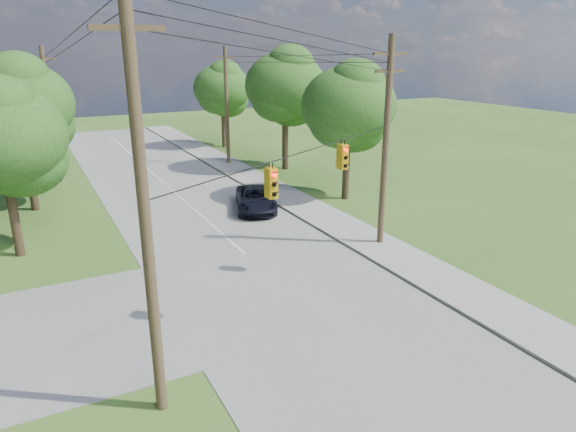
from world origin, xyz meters
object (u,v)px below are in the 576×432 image
car_main_north (256,199)px  pole_north_e (227,105)px  pole_ne (386,141)px  pole_north_w (51,115)px  pole_sw (143,200)px

car_main_north → pole_north_e: bearing=95.8°
pole_ne → pole_north_w: size_ratio=1.05×
pole_sw → pole_north_e: pole_sw is taller
car_main_north → pole_north_w: bearing=147.6°
pole_ne → car_main_north: 10.23m
pole_ne → car_main_north: pole_ne is taller
pole_ne → pole_north_w: (-13.90, 22.00, -0.34)m
pole_sw → pole_north_w: bearing=90.8°
pole_north_w → car_main_north: 17.72m
pole_ne → pole_north_w: 26.03m
pole_ne → pole_north_e: 22.00m
pole_north_e → car_main_north: pole_north_e is taller
pole_sw → pole_north_e: bearing=65.5°
pole_sw → pole_ne: bearing=29.4°
car_main_north → pole_sw: bearing=-102.4°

